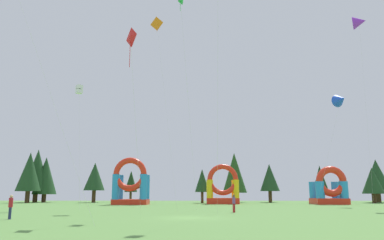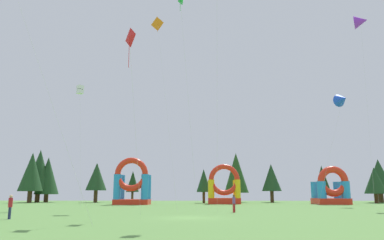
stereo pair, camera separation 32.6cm
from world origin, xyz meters
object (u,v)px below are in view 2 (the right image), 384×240
object	(u,v)px
kite_orange_diamond	(158,26)
kite_green_diamond	(180,1)
kite_purple_delta	(361,21)
kite_blue_delta	(342,99)
person_midfield	(10,205)
inflatable_orange_dome	(224,189)
inflatable_red_slide	(331,191)
person_near_camera	(234,202)
kite_white_box	(80,90)
inflatable_blue_arch	(132,186)
kite_red_diamond	(129,39)

from	to	relation	value
kite_orange_diamond	kite_green_diamond	distance (m)	11.64
kite_purple_delta	kite_blue_delta	size ratio (longest dim) A/B	1.62
kite_orange_diamond	person_midfield	distance (m)	30.96
inflatable_orange_dome	inflatable_red_slide	distance (m)	17.56
kite_purple_delta	person_midfield	xyz separation A→B (m)	(-37.68, -24.57, -25.78)
kite_blue_delta	person_near_camera	distance (m)	31.35
kite_orange_diamond	kite_green_diamond	world-z (taller)	kite_orange_diamond
kite_green_diamond	kite_white_box	world-z (taller)	kite_green_diamond
person_midfield	inflatable_blue_arch	world-z (taller)	inflatable_blue_arch
kite_purple_delta	kite_red_diamond	world-z (taller)	kite_purple_delta
kite_white_box	kite_orange_diamond	bearing A→B (deg)	8.53
kite_white_box	inflatable_orange_dome	size ratio (longest dim) A/B	2.30
kite_blue_delta	kite_orange_diamond	bearing A→B (deg)	-159.20
inflatable_blue_arch	kite_green_diamond	bearing A→B (deg)	-69.94
kite_red_diamond	kite_orange_diamond	bearing A→B (deg)	90.22
kite_orange_diamond	inflatable_orange_dome	distance (m)	29.54
kite_purple_delta	kite_red_diamond	xyz separation A→B (m)	(-29.36, -24.57, -12.95)
kite_purple_delta	inflatable_red_slide	world-z (taller)	kite_purple_delta
kite_purple_delta	inflatable_blue_arch	size ratio (longest dim) A/B	3.74
kite_blue_delta	person_midfield	bearing A→B (deg)	-140.55
kite_red_diamond	kite_white_box	xyz separation A→B (m)	(-9.67, 17.65, 0.83)
kite_orange_diamond	kite_blue_delta	distance (m)	30.70
kite_purple_delta	inflatable_orange_dome	size ratio (longest dim) A/B	4.20
kite_blue_delta	inflatable_orange_dome	bearing A→B (deg)	158.33
inflatable_orange_dome	inflatable_blue_arch	size ratio (longest dim) A/B	0.89
inflatable_blue_arch	kite_purple_delta	bearing A→B (deg)	-13.94
kite_orange_diamond	person_near_camera	xyz separation A→B (m)	(8.93, -9.40, -22.96)
inflatable_red_slide	inflatable_blue_arch	xyz separation A→B (m)	(-32.52, -2.10, 0.70)
person_near_camera	inflatable_orange_dome	xyz separation A→B (m)	(0.57, 27.20, 1.39)
kite_red_diamond	person_near_camera	world-z (taller)	kite_red_diamond
person_midfield	kite_purple_delta	bearing A→B (deg)	70.57
kite_purple_delta	inflatable_blue_arch	world-z (taller)	kite_purple_delta
person_midfield	inflatable_blue_arch	bearing A→B (deg)	122.80
kite_orange_diamond	inflatable_orange_dome	size ratio (longest dim) A/B	3.74
kite_green_diamond	inflatable_red_slide	distance (m)	40.72
kite_green_diamond	inflatable_orange_dome	size ratio (longest dim) A/B	3.37
person_near_camera	kite_green_diamond	bearing A→B (deg)	160.71
kite_orange_diamond	kite_green_diamond	size ratio (longest dim) A/B	1.11
kite_purple_delta	kite_green_diamond	bearing A→B (deg)	-147.76
person_midfield	inflatable_orange_dome	world-z (taller)	inflatable_orange_dome
kite_blue_delta	inflatable_blue_arch	world-z (taller)	kite_blue_delta
kite_white_box	person_near_camera	distance (m)	24.37
kite_white_box	inflatable_orange_dome	xyz separation A→B (m)	(19.10, 19.24, -12.29)
kite_purple_delta	kite_white_box	size ratio (longest dim) A/B	1.83
inflatable_orange_dome	person_near_camera	bearing A→B (deg)	-91.20
kite_orange_diamond	person_near_camera	size ratio (longest dim) A/B	14.48
kite_red_diamond	kite_white_box	distance (m)	20.15
kite_white_box	inflatable_orange_dome	bearing A→B (deg)	45.22
kite_white_box	inflatable_red_slide	bearing A→B (deg)	25.81
kite_blue_delta	kite_white_box	xyz separation A→B (m)	(-37.36, -11.99, -1.50)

